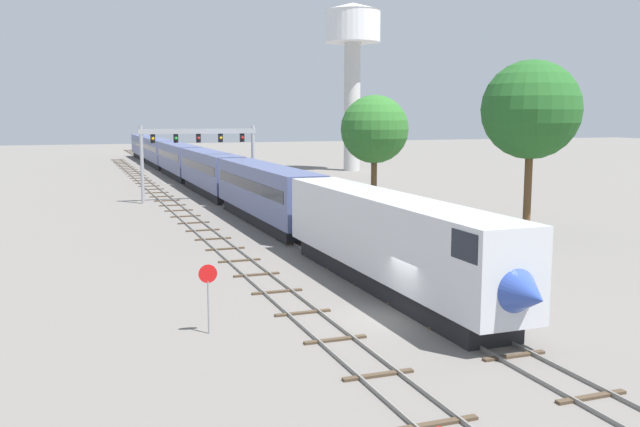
{
  "coord_description": "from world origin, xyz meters",
  "views": [
    {
      "loc": [
        -13.14,
        -26.46,
        8.81
      ],
      "look_at": [
        1.0,
        12.0,
        3.0
      ],
      "focal_mm": 38.81,
      "sensor_mm": 36.0,
      "label": 1
    }
  ],
  "objects_px": {
    "water_tower": "(353,42)",
    "trackside_tree_left": "(531,110)",
    "signal_gantry": "(199,146)",
    "stop_sign": "(208,289)",
    "passenger_train": "(191,164)",
    "trackside_tree_mid": "(374,130)"
  },
  "relations": [
    {
      "from": "water_tower",
      "to": "stop_sign",
      "type": "relative_size",
      "value": 9.16
    },
    {
      "from": "water_tower",
      "to": "stop_sign",
      "type": "bearing_deg",
      "value": -116.7
    },
    {
      "from": "signal_gantry",
      "to": "trackside_tree_left",
      "type": "height_order",
      "value": "trackside_tree_left"
    },
    {
      "from": "stop_sign",
      "to": "trackside_tree_left",
      "type": "distance_m",
      "value": 31.4
    },
    {
      "from": "passenger_train",
      "to": "signal_gantry",
      "type": "xyz_separation_m",
      "value": [
        -2.25,
        -17.92,
        3.15
      ]
    },
    {
      "from": "signal_gantry",
      "to": "trackside_tree_left",
      "type": "distance_m",
      "value": 34.92
    },
    {
      "from": "passenger_train",
      "to": "water_tower",
      "type": "bearing_deg",
      "value": 26.41
    },
    {
      "from": "passenger_train",
      "to": "trackside_tree_mid",
      "type": "height_order",
      "value": "trackside_tree_mid"
    },
    {
      "from": "signal_gantry",
      "to": "water_tower",
      "type": "relative_size",
      "value": 0.46
    },
    {
      "from": "signal_gantry",
      "to": "water_tower",
      "type": "height_order",
      "value": "water_tower"
    },
    {
      "from": "stop_sign",
      "to": "trackside_tree_left",
      "type": "relative_size",
      "value": 0.22
    },
    {
      "from": "passenger_train",
      "to": "trackside_tree_mid",
      "type": "bearing_deg",
      "value": -68.73
    },
    {
      "from": "water_tower",
      "to": "stop_sign",
      "type": "height_order",
      "value": "water_tower"
    },
    {
      "from": "passenger_train",
      "to": "signal_gantry",
      "type": "height_order",
      "value": "signal_gantry"
    },
    {
      "from": "passenger_train",
      "to": "trackside_tree_mid",
      "type": "distance_m",
      "value": 33.03
    },
    {
      "from": "trackside_tree_left",
      "to": "trackside_tree_mid",
      "type": "xyz_separation_m",
      "value": [
        -4.75,
        16.68,
        -1.67
      ]
    },
    {
      "from": "signal_gantry",
      "to": "stop_sign",
      "type": "xyz_separation_m",
      "value": [
        -7.75,
        -44.18,
        -3.89
      ]
    },
    {
      "from": "water_tower",
      "to": "trackside_tree_left",
      "type": "relative_size",
      "value": 2.06
    },
    {
      "from": "signal_gantry",
      "to": "trackside_tree_mid",
      "type": "bearing_deg",
      "value": -41.6
    },
    {
      "from": "signal_gantry",
      "to": "stop_sign",
      "type": "height_order",
      "value": "signal_gantry"
    },
    {
      "from": "passenger_train",
      "to": "water_tower",
      "type": "xyz_separation_m",
      "value": [
        28.3,
        14.06,
        17.75
      ]
    },
    {
      "from": "water_tower",
      "to": "trackside_tree_left",
      "type": "xyz_separation_m",
      "value": [
        -11.71,
        -61.17,
        -11.15
      ]
    }
  ]
}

